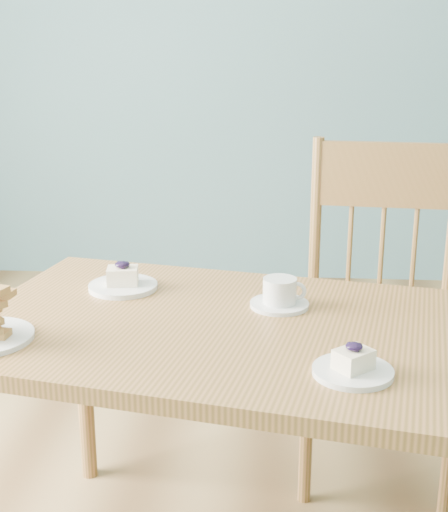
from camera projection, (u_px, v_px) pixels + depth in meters
The scene contains 6 objects.
room at pixel (391, 1), 1.25m from camera, with size 5.01×5.01×2.71m.
dining_table at pixel (252, 354), 1.58m from camera, with size 1.39×0.97×0.68m.
dining_chair at pixel (381, 311), 2.12m from camera, with size 0.50×0.48×1.00m.
cheesecake_plate_near at pixel (353, 366), 1.33m from camera, with size 0.15×0.15×0.06m.
cheesecake_plate_far at pixel (123, 282), 1.79m from camera, with size 0.17×0.17×0.07m.
coffee_cup at pixel (280, 295), 1.67m from camera, with size 0.14×0.14×0.07m.
Camera 1 is at (-0.20, -1.35, 1.28)m, focal length 50.00 mm.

